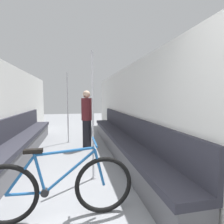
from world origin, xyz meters
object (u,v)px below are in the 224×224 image
Objects in this scene: bicycle at (57,188)px; passenger_standing at (87,119)px; bench_seat_row_left at (17,147)px; grab_pole_far at (68,109)px; grab_pole_near at (93,118)px; bench_seat_row_right at (121,142)px.

bicycle is 1.12× the size of passenger_standing.
bench_seat_row_left is 2.59× the size of grab_pole_far.
grab_pole_near is 2.74m from grab_pole_far.
grab_pole_near is at bearing -78.86° from grab_pole_far.
bicycle is 3.70m from grab_pole_far.
bench_seat_row_right is at bearing -47.72° from grab_pole_far.
bench_seat_row_left is 1.98m from grab_pole_far.
grab_pole_far is at bearing 54.65° from bench_seat_row_left.
bench_seat_row_left and bench_seat_row_right have the same top height.
grab_pole_near is (0.52, 0.94, 0.71)m from bicycle.
bench_seat_row_right is 1.64m from grab_pole_near.
bicycle is (1.07, -2.14, 0.05)m from bench_seat_row_left.
grab_pole_far is (-1.36, 1.49, 0.76)m from bench_seat_row_right.
bicycle is at bearing -101.68° from passenger_standing.
grab_pole_near reaches higher than bench_seat_row_left.
grab_pole_near is 1.95m from passenger_standing.
bicycle is 0.82× the size of grab_pole_near.
grab_pole_far is (-0.01, 3.63, 0.71)m from bicycle.
grab_pole_far reaches higher than bench_seat_row_left.
bench_seat_row_left is 2.59× the size of grab_pole_near.
bench_seat_row_right is 2.59× the size of grab_pole_near.
grab_pole_near is at bearing -91.67° from passenger_standing.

